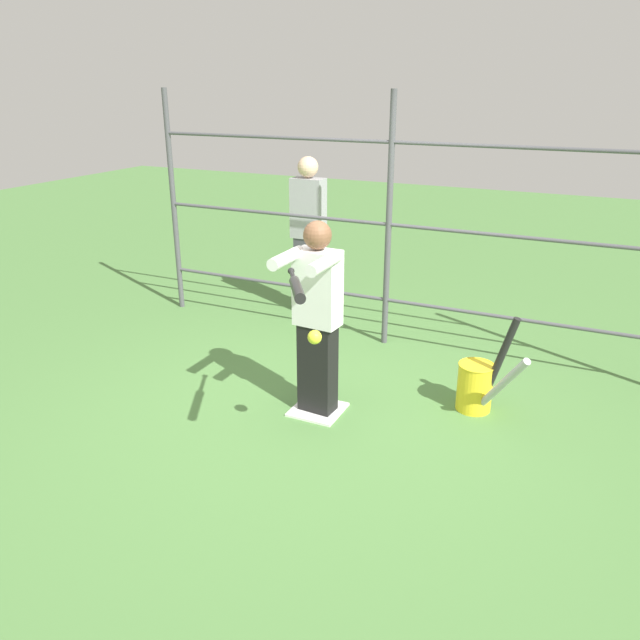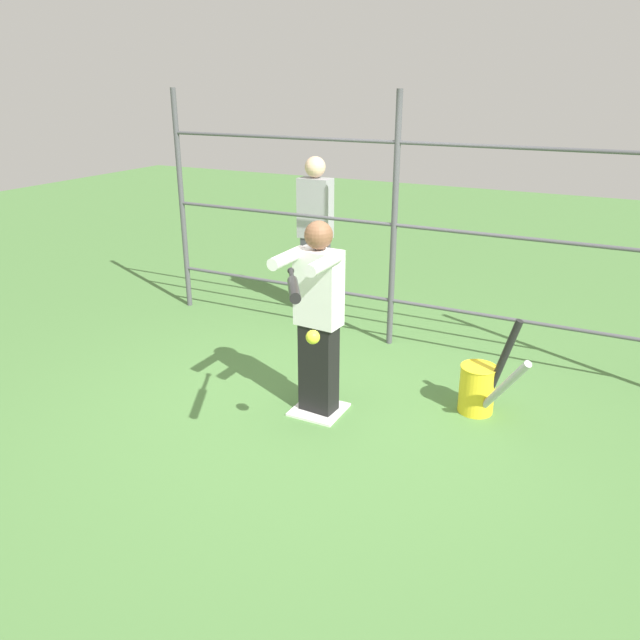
{
  "view_description": "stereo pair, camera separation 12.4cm",
  "coord_description": "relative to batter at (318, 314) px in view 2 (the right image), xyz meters",
  "views": [
    {
      "loc": [
        -1.95,
        4.08,
        2.53
      ],
      "look_at": [
        -0.14,
        0.25,
        0.91
      ],
      "focal_mm": 35.0,
      "sensor_mm": 36.0,
      "label": 1
    },
    {
      "loc": [
        -2.06,
        4.02,
        2.53
      ],
      "look_at": [
        -0.14,
        0.25,
        0.91
      ],
      "focal_mm": 35.0,
      "sensor_mm": 36.0,
      "label": 2
    }
  ],
  "objects": [
    {
      "name": "softball_in_flight",
      "position": [
        -0.28,
        0.62,
        0.09
      ],
      "size": [
        0.1,
        0.1,
        0.1
      ],
      "color": "yellow"
    },
    {
      "name": "bystander_behind_fence",
      "position": [
        1.12,
        -2.13,
        0.07
      ],
      "size": [
        0.37,
        0.23,
        1.78
      ],
      "color": "#3F3F47",
      "rests_on": "ground"
    },
    {
      "name": "bat_bucket",
      "position": [
        -1.17,
        -0.58,
        -0.62
      ],
      "size": [
        0.6,
        0.57,
        0.86
      ],
      "color": "yellow",
      "rests_on": "ground"
    },
    {
      "name": "fence_backstop",
      "position": [
        0.0,
        -1.62,
        0.38
      ],
      "size": [
        5.21,
        0.06,
        2.47
      ],
      "color": "#4C4C51",
      "rests_on": "ground"
    },
    {
      "name": "home_plate",
      "position": [
        0.0,
        -0.02,
        -0.84
      ],
      "size": [
        0.4,
        0.4,
        0.02
      ],
      "color": "white",
      "rests_on": "ground"
    },
    {
      "name": "batter",
      "position": [
        0.0,
        0.0,
        0.0
      ],
      "size": [
        0.4,
        0.54,
        1.58
      ],
      "color": "black",
      "rests_on": "ground"
    },
    {
      "name": "ground_plane",
      "position": [
        0.0,
        -0.02,
        -0.85
      ],
      "size": [
        24.0,
        24.0,
        0.0
      ],
      "primitive_type": "plane",
      "color": "#4C7A3D"
    },
    {
      "name": "baseball_bat_swinging",
      "position": [
        -0.27,
        0.85,
        0.51
      ],
      "size": [
        0.5,
        0.78,
        0.15
      ],
      "color": "black"
    }
  ]
}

